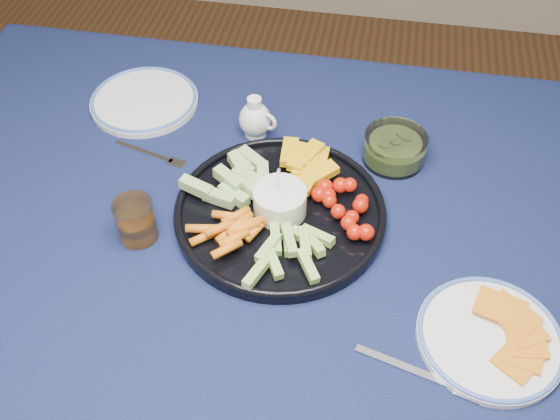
% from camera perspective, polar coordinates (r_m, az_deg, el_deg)
% --- Properties ---
extents(dining_table, '(1.67, 1.07, 0.75)m').
position_cam_1_polar(dining_table, '(1.14, 2.96, -5.22)').
color(dining_table, '#4A2718').
rests_on(dining_table, ground).
extents(crudite_platter, '(0.37, 0.37, 0.12)m').
position_cam_1_polar(crudite_platter, '(1.08, -0.13, 0.13)').
color(crudite_platter, black).
rests_on(crudite_platter, dining_table).
extents(creamer_pitcher, '(0.08, 0.06, 0.09)m').
position_cam_1_polar(creamer_pitcher, '(1.23, -2.26, 8.29)').
color(creamer_pitcher, white).
rests_on(creamer_pitcher, dining_table).
extents(pickle_bowl, '(0.12, 0.12, 0.06)m').
position_cam_1_polar(pickle_bowl, '(1.20, 10.42, 5.51)').
color(pickle_bowl, silver).
rests_on(pickle_bowl, dining_table).
extents(cheese_plate, '(0.22, 0.22, 0.03)m').
position_cam_1_polar(cheese_plate, '(0.99, 18.69, -10.89)').
color(cheese_plate, white).
rests_on(cheese_plate, dining_table).
extents(juice_tumbler, '(0.07, 0.07, 0.08)m').
position_cam_1_polar(juice_tumbler, '(1.07, -13.04, -1.11)').
color(juice_tumbler, silver).
rests_on(juice_tumbler, dining_table).
extents(fork_left, '(0.15, 0.06, 0.00)m').
position_cam_1_polar(fork_left, '(1.23, -11.33, 4.87)').
color(fork_left, silver).
rests_on(fork_left, dining_table).
extents(fork_right, '(0.18, 0.06, 0.00)m').
position_cam_1_polar(fork_right, '(0.94, 13.39, -14.58)').
color(fork_right, silver).
rests_on(fork_right, dining_table).
extents(side_plate_extra, '(0.22, 0.22, 0.02)m').
position_cam_1_polar(side_plate_extra, '(1.35, -12.31, 9.78)').
color(side_plate_extra, white).
rests_on(side_plate_extra, dining_table).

